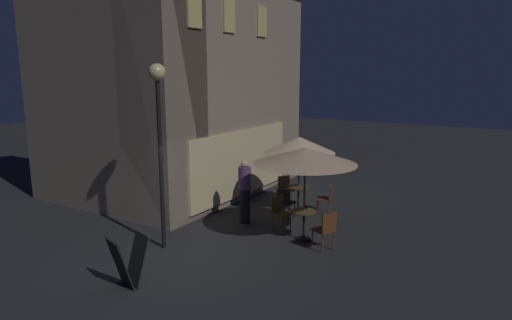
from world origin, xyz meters
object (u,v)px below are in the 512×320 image
Objects in this scene: cafe_table_1 at (304,221)px; patio_umbrella_0 at (299,145)px; cafe_chair_3 at (326,228)px; cafe_chair_0 at (326,196)px; cafe_chair_1 at (285,187)px; cafe_table_0 at (298,194)px; cafe_chair_4 at (280,210)px; street_lamp_near_corner at (159,111)px; menu_sandwich_board at (129,261)px; patron_standing_0 at (245,191)px; cafe_chair_2 at (285,201)px; patio_umbrella_1 at (305,156)px.

cafe_table_1 is 2.76m from patio_umbrella_0.
cafe_chair_0 is at bearing -43.19° from cafe_chair_3.
patio_umbrella_0 reaches higher than cafe_chair_1.
cafe_chair_4 reaches higher than cafe_table_0.
menu_sandwich_board is at bearing -157.13° from street_lamp_near_corner.
cafe_chair_1 is (4.66, -0.80, -2.69)m from street_lamp_near_corner.
patio_umbrella_0 is at bearing -0.00° from cafe_chair_1.
cafe_table_0 is at bearing -28.26° from patron_standing_0.
menu_sandwich_board is 5.22m from cafe_chair_2.
cafe_chair_4 is (-0.94, -0.32, 0.03)m from cafe_chair_2.
patio_umbrella_1 is 2.83× the size of cafe_chair_2.
street_lamp_near_corner is at bearing 41.36° from menu_sandwich_board.
cafe_chair_3 is (3.62, -2.60, 0.06)m from menu_sandwich_board.
patio_umbrella_1 is 2.69× the size of cafe_chair_3.
cafe_table_1 is 1.68m from cafe_chair_2.
menu_sandwich_board is at bearing -55.71° from cafe_chair_1.
patio_umbrella_0 is 1.71m from cafe_chair_0.
cafe_table_0 is 1.90m from patron_standing_0.
street_lamp_near_corner is at bearing 129.50° from cafe_table_1.
cafe_chair_2 is (3.39, -1.47, -2.71)m from street_lamp_near_corner.
patio_umbrella_1 reaches higher than cafe_chair_2.
cafe_table_1 is 0.43× the size of patron_standing_0.
patio_umbrella_0 is (2.01, 1.13, 1.52)m from cafe_table_1.
patron_standing_0 reaches higher than cafe_chair_4.
cafe_chair_0 is 0.98× the size of cafe_chair_1.
street_lamp_near_corner is 1.71× the size of patio_umbrella_1.
cafe_chair_4 is (-2.22, -1.00, 0.01)m from cafe_chair_1.
menu_sandwich_board reaches higher than cafe_table_1.
cafe_table_0 is 1.75m from cafe_chair_4.
cafe_chair_1 is (0.49, 0.70, 0.03)m from cafe_table_0.
cafe_table_0 reaches higher than cafe_table_1.
patio_umbrella_1 is (0.00, 0.00, 1.63)m from cafe_table_1.
cafe_chair_3 is at bearing -2.81° from cafe_chair_4.
cafe_chair_2 is (-1.05, 0.82, 0.01)m from cafe_chair_0.
cafe_table_1 is at bearing 0.00° from cafe_chair_3.
cafe_chair_4 is (4.23, -1.04, 0.06)m from menu_sandwich_board.
street_lamp_near_corner is at bearing -107.61° from cafe_chair_4.
cafe_chair_2 is at bearing 127.65° from cafe_chair_4.
street_lamp_near_corner is 4.05m from cafe_chair_4.
patio_umbrella_0 is 1.68m from cafe_chair_2.
menu_sandwich_board is at bearing 154.57° from patio_umbrella_1.
street_lamp_near_corner is 4.67m from cafe_chair_3.
cafe_chair_1 reaches higher than cafe_table_1.
patron_standing_0 is (0.07, 1.13, 0.33)m from cafe_chair_4.
street_lamp_near_corner is 5.44m from cafe_chair_1.
menu_sandwich_board is at bearing 154.57° from cafe_table_1.
patio_umbrella_0 is at bearing -27.09° from cafe_chair_3.
menu_sandwich_board is at bearing 174.16° from cafe_chair_2.
patron_standing_0 is (-2.15, 0.14, 0.34)m from cafe_chair_1.
patio_umbrella_1 is 1.76m from cafe_chair_3.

